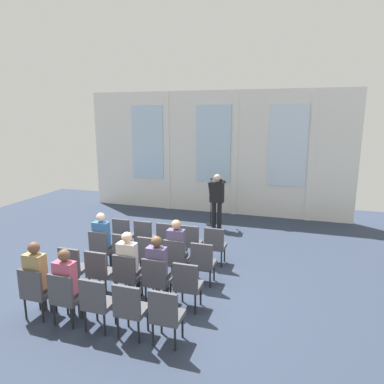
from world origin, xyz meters
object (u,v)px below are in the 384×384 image
(audience_r1_c0, at_px, (103,238))
(audience_r2_c3, at_px, (158,266))
(mic_stand, at_px, (211,215))
(chair_r0_c1, at_px, (145,236))
(chair_r1_c3, at_px, (176,257))
(chair_r0_c3, at_px, (191,241))
(speaker, at_px, (217,197))
(chair_r2_c0, at_px, (73,266))
(chair_r0_c0, at_px, (123,233))
(chair_r1_c1, at_px, (125,251))
(chair_r3_c0, at_px, (36,290))
(chair_r3_c2, at_px, (97,301))
(chair_r3_c3, at_px, (130,307))
(audience_r1_c3, at_px, (177,246))
(chair_r2_c1, at_px, (99,270))
(chair_r1_c4, at_px, (203,261))
(chair_r2_c4, at_px, (187,283))
(audience_r2_c2, at_px, (129,262))
(chair_r0_c4, at_px, (215,244))
(chair_r3_c4, at_px, (166,313))
(chair_r2_c2, at_px, (127,274))
(chair_r2_c3, at_px, (156,278))
(audience_r3_c1, at_px, (68,282))
(chair_r1_c2, at_px, (150,254))
(chair_r3_c1, at_px, (65,295))
(chair_r1_c0, at_px, (101,248))
(audience_r3_c0, at_px, (38,275))
(chair_r0_c2, at_px, (167,238))

(audience_r1_c0, height_order, audience_r2_c3, audience_r1_c0)
(mic_stand, xyz_separation_m, chair_r0_c1, (-0.93, -2.98, 0.20))
(chair_r1_c3, bearing_deg, chair_r0_c3, 90.00)
(speaker, xyz_separation_m, chair_r2_c0, (-1.78, -4.77, -0.47))
(chair_r0_c0, distance_m, chair_r0_c3, 1.80)
(mic_stand, distance_m, chair_r1_c1, 4.12)
(chair_r0_c1, xyz_separation_m, chair_r3_c0, (-0.60, -3.09, 0.00))
(chair_r3_c2, height_order, chair_r3_c3, same)
(audience_r1_c3, bearing_deg, chair_r2_c1, -137.21)
(chair_r1_c1, relative_size, chair_r2_c1, 1.00)
(chair_r1_c4, distance_m, chair_r2_c0, 2.61)
(chair_r1_c4, relative_size, chair_r2_c4, 1.00)
(speaker, xyz_separation_m, chair_r1_c1, (-1.18, -3.74, -0.47))
(chair_r0_c0, xyz_separation_m, audience_r2_c2, (1.20, -1.98, 0.21))
(chair_r2_c1, bearing_deg, chair_r0_c4, 48.87)
(chair_r3_c0, bearing_deg, chair_r3_c4, 0.00)
(chair_r1_c3, xyz_separation_m, chair_r2_c2, (-0.60, -1.03, 0.00))
(mic_stand, xyz_separation_m, chair_r3_c3, (0.28, -6.07, 0.20))
(mic_stand, relative_size, chair_r3_c3, 1.65)
(chair_r2_c3, relative_size, audience_r3_c1, 0.71)
(speaker, height_order, chair_r3_c3, speaker)
(chair_r1_c2, height_order, chair_r1_c3, same)
(speaker, relative_size, chair_r2_c4, 1.84)
(audience_r2_c3, distance_m, chair_r3_c1, 1.65)
(chair_r0_c3, height_order, chair_r1_c0, same)
(chair_r0_c1, height_order, chair_r2_c0, same)
(chair_r2_c1, distance_m, audience_r3_c0, 1.15)
(chair_r0_c3, xyz_separation_m, audience_r3_c0, (-1.80, -3.02, 0.23))
(chair_r0_c4, bearing_deg, audience_r3_c0, -128.53)
(chair_r1_c0, relative_size, audience_r3_c0, 0.68)
(speaker, height_order, chair_r1_c4, speaker)
(chair_r2_c2, bearing_deg, audience_r2_c3, 7.63)
(chair_r2_c4, distance_m, chair_r3_c4, 1.03)
(chair_r1_c3, bearing_deg, chair_r3_c0, -131.13)
(audience_r3_c1, bearing_deg, chair_r0_c2, 78.73)
(chair_r1_c3, distance_m, chair_r3_c4, 2.15)
(chair_r0_c4, height_order, chair_r2_c0, same)
(chair_r2_c0, bearing_deg, chair_r1_c0, 90.00)
(mic_stand, distance_m, chair_r0_c2, 3.00)
(chair_r1_c0, bearing_deg, chair_r3_c4, -40.66)
(chair_r0_c1, relative_size, chair_r1_c1, 1.00)
(audience_r1_c3, relative_size, chair_r3_c4, 1.43)
(chair_r0_c0, xyz_separation_m, chair_r2_c1, (0.60, -2.06, 0.00))
(chair_r0_c0, bearing_deg, chair_r0_c4, 0.00)
(chair_r3_c0, bearing_deg, chair_r0_c2, 68.79)
(audience_r3_c0, distance_m, chair_r3_c4, 2.41)
(speaker, height_order, audience_r3_c1, speaker)
(chair_r1_c1, height_order, chair_r3_c0, same)
(chair_r0_c1, relative_size, chair_r0_c3, 1.00)
(chair_r1_c2, height_order, audience_r3_c1, audience_r3_c1)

